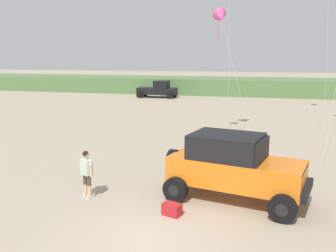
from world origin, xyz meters
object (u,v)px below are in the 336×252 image
(jeep, at_px, (234,166))
(kite_blue_swept, at_px, (221,17))
(cooler_box, at_px, (172,209))
(distant_pickup, at_px, (158,90))
(person_watching, at_px, (87,171))

(jeep, distance_m, kite_blue_swept, 11.38)
(jeep, bearing_deg, cooler_box, -133.87)
(cooler_box, bearing_deg, jeep, 64.49)
(jeep, distance_m, cooler_box, 2.65)
(distant_pickup, bearing_deg, cooler_box, -72.92)
(jeep, xyz_separation_m, distant_pickup, (-11.45, 29.96, -0.26))
(person_watching, xyz_separation_m, distant_pickup, (-6.56, 31.05, 0.00))
(cooler_box, bearing_deg, distant_pickup, 125.44)
(person_watching, relative_size, distant_pickup, 0.36)
(person_watching, bearing_deg, cooler_box, -11.95)
(distant_pickup, bearing_deg, kite_blue_swept, -64.48)
(person_watching, bearing_deg, kite_blue_swept, 73.61)
(distant_pickup, relative_size, kite_blue_swept, 0.60)
(distant_pickup, bearing_deg, jeep, -69.09)
(person_watching, distance_m, cooler_box, 3.35)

